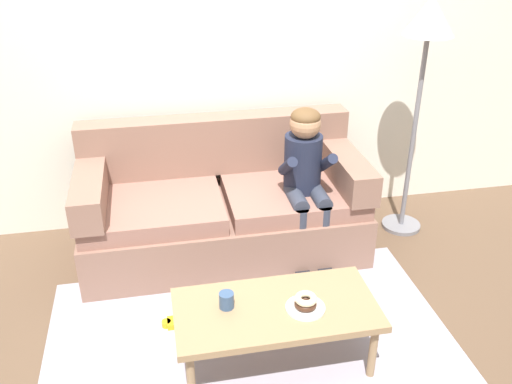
% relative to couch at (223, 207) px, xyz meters
% --- Properties ---
extents(ground, '(10.00, 10.00, 0.00)m').
position_rel_couch_xyz_m(ground, '(0.01, -0.85, -0.34)').
color(ground, brown).
extents(wall_back, '(8.00, 0.10, 2.80)m').
position_rel_couch_xyz_m(wall_back, '(0.01, 0.55, 1.06)').
color(wall_back, silver).
rests_on(wall_back, ground).
extents(area_rug, '(2.36, 1.66, 0.01)m').
position_rel_couch_xyz_m(area_rug, '(0.01, -1.10, -0.33)').
color(area_rug, '#9993A3').
rests_on(area_rug, ground).
extents(couch, '(1.98, 0.90, 0.93)m').
position_rel_couch_xyz_m(couch, '(0.00, 0.00, 0.00)').
color(couch, '#846051').
rests_on(couch, ground).
extents(coffee_table, '(1.09, 0.54, 0.39)m').
position_rel_couch_xyz_m(coffee_table, '(0.12, -1.22, 0.01)').
color(coffee_table, '#937551').
rests_on(coffee_table, ground).
extents(person_child, '(0.34, 0.58, 1.10)m').
position_rel_couch_xyz_m(person_child, '(0.55, -0.21, 0.33)').
color(person_child, '#1E2338').
rests_on(person_child, ground).
extents(plate, '(0.21, 0.21, 0.01)m').
position_rel_couch_xyz_m(plate, '(0.26, -1.27, 0.05)').
color(plate, white).
rests_on(plate, coffee_table).
extents(donut, '(0.16, 0.16, 0.04)m').
position_rel_couch_xyz_m(donut, '(0.26, -1.27, 0.08)').
color(donut, '#422619').
rests_on(donut, plate).
extents(donut_second, '(0.17, 0.17, 0.04)m').
position_rel_couch_xyz_m(donut_second, '(0.26, -1.27, 0.12)').
color(donut_second, beige).
rests_on(donut_second, donut).
extents(mug, '(0.08, 0.08, 0.09)m').
position_rel_couch_xyz_m(mug, '(-0.14, -1.17, 0.09)').
color(mug, '#334C72').
rests_on(mug, coffee_table).
extents(toy_controller, '(0.23, 0.09, 0.05)m').
position_rel_couch_xyz_m(toy_controller, '(-0.38, -0.82, -0.31)').
color(toy_controller, gold).
rests_on(toy_controller, ground).
extents(floor_lamp, '(0.35, 0.35, 1.76)m').
position_rel_couch_xyz_m(floor_lamp, '(1.43, 0.01, 1.13)').
color(floor_lamp, slate).
rests_on(floor_lamp, ground).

